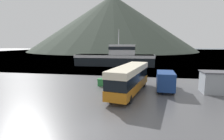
{
  "coord_description": "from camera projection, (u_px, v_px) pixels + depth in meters",
  "views": [
    {
      "loc": [
        2.4,
        -11.54,
        6.03
      ],
      "look_at": [
        -2.44,
        14.95,
        2.0
      ],
      "focal_mm": 28.0,
      "sensor_mm": 36.0,
      "label": 1
    }
  ],
  "objects": [
    {
      "name": "storage_bin",
      "position": [
        102.0,
        82.0,
        25.43
      ],
      "size": [
        1.33,
        1.08,
        1.02
      ],
      "color": "#287F3D",
      "rests_on": "ground"
    },
    {
      "name": "hill_backdrop",
      "position": [
        113.0,
        23.0,
        154.39
      ],
      "size": [
        141.8,
        141.8,
        48.08
      ],
      "primitive_type": "cone",
      "color": "#3D473D",
      "rests_on": "ground"
    },
    {
      "name": "water_surface",
      "position": [
        141.0,
        51.0,
        149.18
      ],
      "size": [
        240.0,
        240.0,
        0.0
      ],
      "primitive_type": "plane",
      "color": "#475B6B",
      "rests_on": "ground"
    },
    {
      "name": "delivery_van",
      "position": [
        165.0,
        80.0,
        22.72
      ],
      "size": [
        2.41,
        5.82,
        2.52
      ],
      "rotation": [
        0.0,
        0.0,
        -0.05
      ],
      "color": "navy",
      "rests_on": "ground"
    },
    {
      "name": "ground_plane",
      "position": [
        108.0,
        129.0,
        12.55
      ],
      "size": [
        400.0,
        400.0,
        0.0
      ],
      "primitive_type": "plane",
      "color": "#4C4C4F"
    },
    {
      "name": "dock_kiosk",
      "position": [
        214.0,
        82.0,
        21.51
      ],
      "size": [
        3.03,
        2.64,
        2.71
      ],
      "color": "#93999E",
      "rests_on": "ground"
    },
    {
      "name": "mooring_bollard",
      "position": [
        115.0,
        75.0,
        31.31
      ],
      "size": [
        0.41,
        0.41,
        0.87
      ],
      "color": "#4C4C51",
      "rests_on": "ground"
    },
    {
      "name": "tour_bus",
      "position": [
        130.0,
        78.0,
        21.36
      ],
      "size": [
        4.45,
        11.15,
        3.39
      ],
      "rotation": [
        0.0,
        0.0,
        -0.19
      ],
      "color": "#B26614",
      "rests_on": "ground"
    },
    {
      "name": "fishing_boat",
      "position": [
        116.0,
        58.0,
        48.77
      ],
      "size": [
        21.92,
        6.25,
        10.08
      ],
      "rotation": [
        0.0,
        0.0,
        1.59
      ],
      "color": "black",
      "rests_on": "water_surface"
    }
  ]
}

